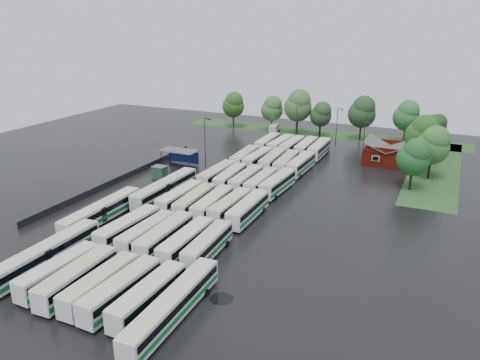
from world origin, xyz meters
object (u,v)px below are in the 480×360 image
at_px(brick_building, 388,155).
at_px(artic_bus_east, 173,305).
at_px(minibus, 274,128).
at_px(artic_bus_west_a, 47,254).

height_order(brick_building, artic_bus_east, brick_building).
bearing_deg(artic_bus_east, minibus, 102.25).
bearing_deg(brick_building, minibus, 153.31).
xyz_separation_m(brick_building, minibus, (-33.60, 16.90, -0.51)).
distance_m(artic_bus_east, minibus, 88.50).
xyz_separation_m(brick_building, artic_bus_east, (-12.10, -68.95, -0.11)).
relative_size(brick_building, artic_bus_west_a, 0.58).
distance_m(artic_bus_west_a, artic_bus_east, 21.30).
bearing_deg(artic_bus_east, artic_bus_west_a, 170.42).
xyz_separation_m(artic_bus_west_a, artic_bus_east, (21.10, -2.88, -0.02)).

